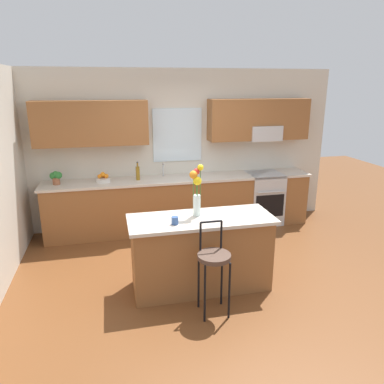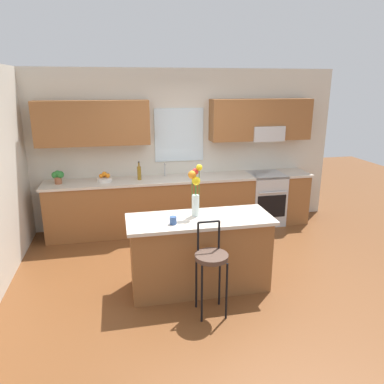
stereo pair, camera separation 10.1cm
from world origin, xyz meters
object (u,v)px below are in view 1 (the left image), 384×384
object	(u,v)px
bar_stool_near	(214,260)
mug_ceramic	(175,220)
oven_range	(263,198)
bottle_olive_oil	(138,173)
fruit_bowl_oranges	(103,179)
potted_plant_small	(56,177)
flower_vase	(197,189)
kitchen_island	(201,253)

from	to	relation	value
bar_stool_near	mug_ceramic	distance (m)	0.63
oven_range	bottle_olive_oil	size ratio (longest dim) A/B	3.03
oven_range	fruit_bowl_oranges	size ratio (longest dim) A/B	3.83
fruit_bowl_oranges	potted_plant_small	size ratio (longest dim) A/B	1.11
bottle_olive_oil	mug_ceramic	bearing A→B (deg)	-83.58
flower_vase	potted_plant_small	xyz separation A→B (m)	(-1.82, 1.88, -0.21)
kitchen_island	potted_plant_small	xyz separation A→B (m)	(-1.86, 1.96, 0.58)
kitchen_island	fruit_bowl_oranges	size ratio (longest dim) A/B	7.23
flower_vase	bar_stool_near	bearing A→B (deg)	-86.39
oven_range	mug_ceramic	size ratio (longest dim) A/B	10.22
flower_vase	bottle_olive_oil	bearing A→B (deg)	105.98
kitchen_island	bottle_olive_oil	size ratio (longest dim) A/B	5.72
bar_stool_near	potted_plant_small	xyz separation A→B (m)	(-1.86, 2.51, 0.41)
fruit_bowl_oranges	bottle_olive_oil	size ratio (longest dim) A/B	0.79
oven_range	potted_plant_small	world-z (taller)	potted_plant_small
fruit_bowl_oranges	potted_plant_small	world-z (taller)	potted_plant_small
kitchen_island	flower_vase	size ratio (longest dim) A/B	2.76
flower_vase	fruit_bowl_oranges	bearing A→B (deg)	120.24
oven_range	flower_vase	size ratio (longest dim) A/B	1.46
fruit_bowl_oranges	mug_ceramic	bearing A→B (deg)	-69.23
oven_range	potted_plant_small	bearing A→B (deg)	179.60
mug_ceramic	flower_vase	bearing A→B (deg)	35.17
mug_ceramic	potted_plant_small	distance (m)	2.58
bottle_olive_oil	oven_range	bearing A→B (deg)	-0.63
bottle_olive_oil	flower_vase	bearing A→B (deg)	-74.02
bottle_olive_oil	potted_plant_small	size ratio (longest dim) A/B	1.40
mug_ceramic	potted_plant_small	size ratio (longest dim) A/B	0.42
bar_stool_near	mug_ceramic	xyz separation A→B (m)	(-0.34, 0.42, 0.33)
mug_ceramic	potted_plant_small	xyz separation A→B (m)	(-1.51, 2.09, 0.08)
bottle_olive_oil	potted_plant_small	world-z (taller)	bottle_olive_oil
bar_stool_near	flower_vase	size ratio (longest dim) A/B	1.66
bottle_olive_oil	bar_stool_near	bearing A→B (deg)	-77.03
flower_vase	bottle_olive_oil	distance (m)	1.97
kitchen_island	fruit_bowl_oranges	world-z (taller)	fruit_bowl_oranges
fruit_bowl_oranges	potted_plant_small	distance (m)	0.72
kitchen_island	flower_vase	bearing A→B (deg)	117.44
oven_range	mug_ceramic	xyz separation A→B (m)	(-2.00, -2.07, 0.51)
potted_plant_small	fruit_bowl_oranges	bearing A→B (deg)	0.40
mug_ceramic	kitchen_island	bearing A→B (deg)	21.81
kitchen_island	bottle_olive_oil	bearing A→B (deg)	106.46
kitchen_island	flower_vase	world-z (taller)	flower_vase
kitchen_island	bottle_olive_oil	distance (m)	2.12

